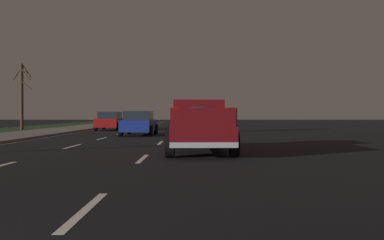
{
  "coord_description": "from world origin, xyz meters",
  "views": [
    {
      "loc": [
        -2.43,
        -3.25,
        1.35
      ],
      "look_at": [
        12.71,
        -3.24,
        1.14
      ],
      "focal_mm": 39.05,
      "sensor_mm": 36.0,
      "label": 1
    }
  ],
  "objects_px": {
    "pickup_truck": "(199,124)",
    "bare_tree_far": "(22,95)",
    "sedan_red": "(110,121)",
    "sedan_blue": "(139,123)"
  },
  "relations": [
    {
      "from": "bare_tree_far",
      "to": "pickup_truck",
      "type": "bearing_deg",
      "value": -144.88
    },
    {
      "from": "sedan_blue",
      "to": "bare_tree_far",
      "type": "bearing_deg",
      "value": 49.76
    },
    {
      "from": "pickup_truck",
      "to": "bare_tree_far",
      "type": "distance_m",
      "value": 26.22
    },
    {
      "from": "pickup_truck",
      "to": "sedan_red",
      "type": "height_order",
      "value": "pickup_truck"
    },
    {
      "from": "pickup_truck",
      "to": "sedan_red",
      "type": "bearing_deg",
      "value": 19.4
    },
    {
      "from": "sedan_blue",
      "to": "sedan_red",
      "type": "relative_size",
      "value": 1.01
    },
    {
      "from": "sedan_blue",
      "to": "sedan_red",
      "type": "xyz_separation_m",
      "value": [
        8.59,
        3.52,
        0.0
      ]
    },
    {
      "from": "sedan_blue",
      "to": "pickup_truck",
      "type": "bearing_deg",
      "value": -162.78
    },
    {
      "from": "pickup_truck",
      "to": "sedan_blue",
      "type": "distance_m",
      "value": 12.28
    },
    {
      "from": "pickup_truck",
      "to": "bare_tree_far",
      "type": "bearing_deg",
      "value": 35.12
    }
  ]
}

